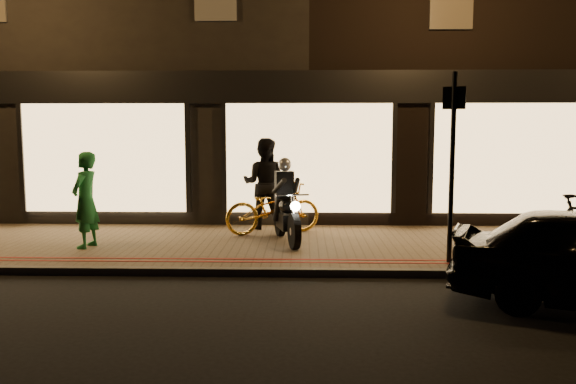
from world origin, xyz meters
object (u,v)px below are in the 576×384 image
(bicycle_gold, at_px, (273,208))
(person_green, at_px, (85,200))
(motorcycle, at_px, (286,210))
(sign_post, at_px, (452,157))

(bicycle_gold, xyz_separation_m, person_green, (-3.28, -1.46, 0.34))
(person_green, bearing_deg, motorcycle, 109.46)
(motorcycle, distance_m, bicycle_gold, 0.90)
(bicycle_gold, distance_m, person_green, 3.60)
(motorcycle, relative_size, person_green, 1.11)
(motorcycle, relative_size, bicycle_gold, 0.96)
(person_green, bearing_deg, sign_post, 90.90)
(motorcycle, height_order, sign_post, sign_post)
(motorcycle, xyz_separation_m, sign_post, (2.66, -1.57, 1.06))
(bicycle_gold, relative_size, person_green, 1.16)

